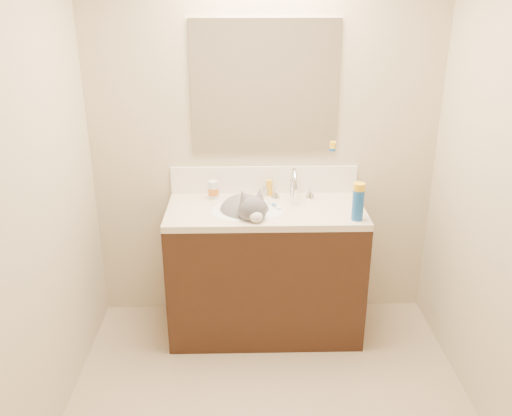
{
  "coord_description": "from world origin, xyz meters",
  "views": [
    {
      "loc": [
        -0.13,
        -2.07,
        2.09
      ],
      "look_at": [
        -0.06,
        0.92,
        0.88
      ],
      "focal_mm": 38.0,
      "sensor_mm": 36.0,
      "label": 1
    }
  ],
  "objects_px": {
    "vanity_cabinet": "(265,273)",
    "faucet": "(294,187)",
    "silver_jar": "(265,191)",
    "spray_can": "(358,205)",
    "pill_bottle": "(213,190)",
    "basin": "(246,221)",
    "amber_bottle": "(269,188)",
    "cat": "(246,213)"
  },
  "relations": [
    {
      "from": "amber_bottle",
      "to": "silver_jar",
      "type": "bearing_deg",
      "value": -176.0
    },
    {
      "from": "silver_jar",
      "to": "amber_bottle",
      "type": "relative_size",
      "value": 0.55
    },
    {
      "from": "spray_can",
      "to": "cat",
      "type": "bearing_deg",
      "value": 166.27
    },
    {
      "from": "amber_bottle",
      "to": "spray_can",
      "type": "distance_m",
      "value": 0.64
    },
    {
      "from": "vanity_cabinet",
      "to": "faucet",
      "type": "distance_m",
      "value": 0.58
    },
    {
      "from": "amber_bottle",
      "to": "spray_can",
      "type": "height_order",
      "value": "spray_can"
    },
    {
      "from": "silver_jar",
      "to": "pill_bottle",
      "type": "bearing_deg",
      "value": -172.12
    },
    {
      "from": "basin",
      "to": "amber_bottle",
      "type": "relative_size",
      "value": 4.35
    },
    {
      "from": "amber_bottle",
      "to": "spray_can",
      "type": "xyz_separation_m",
      "value": [
        0.49,
        -0.41,
        0.04
      ]
    },
    {
      "from": "cat",
      "to": "amber_bottle",
      "type": "relative_size",
      "value": 4.62
    },
    {
      "from": "spray_can",
      "to": "silver_jar",
      "type": "bearing_deg",
      "value": 141.72
    },
    {
      "from": "vanity_cabinet",
      "to": "faucet",
      "type": "bearing_deg",
      "value": 37.29
    },
    {
      "from": "pill_bottle",
      "to": "amber_bottle",
      "type": "xyz_separation_m",
      "value": [
        0.36,
        0.05,
        -0.01
      ]
    },
    {
      "from": "vanity_cabinet",
      "to": "silver_jar",
      "type": "height_order",
      "value": "silver_jar"
    },
    {
      "from": "pill_bottle",
      "to": "silver_jar",
      "type": "bearing_deg",
      "value": 7.88
    },
    {
      "from": "cat",
      "to": "spray_can",
      "type": "distance_m",
      "value": 0.67
    },
    {
      "from": "vanity_cabinet",
      "to": "pill_bottle",
      "type": "height_order",
      "value": "pill_bottle"
    },
    {
      "from": "basin",
      "to": "cat",
      "type": "height_order",
      "value": "cat"
    },
    {
      "from": "pill_bottle",
      "to": "silver_jar",
      "type": "xyz_separation_m",
      "value": [
        0.33,
        0.05,
        -0.03
      ]
    },
    {
      "from": "vanity_cabinet",
      "to": "basin",
      "type": "xyz_separation_m",
      "value": [
        -0.12,
        -0.03,
        0.38
      ]
    },
    {
      "from": "vanity_cabinet",
      "to": "cat",
      "type": "distance_m",
      "value": 0.45
    },
    {
      "from": "silver_jar",
      "to": "amber_bottle",
      "type": "xyz_separation_m",
      "value": [
        0.03,
        0.0,
        0.02
      ]
    },
    {
      "from": "silver_jar",
      "to": "spray_can",
      "type": "relative_size",
      "value": 0.31
    },
    {
      "from": "pill_bottle",
      "to": "amber_bottle",
      "type": "relative_size",
      "value": 1.12
    },
    {
      "from": "spray_can",
      "to": "amber_bottle",
      "type": "bearing_deg",
      "value": 140.02
    },
    {
      "from": "cat",
      "to": "spray_can",
      "type": "relative_size",
      "value": 2.62
    },
    {
      "from": "spray_can",
      "to": "basin",
      "type": "bearing_deg",
      "value": 165.86
    },
    {
      "from": "basin",
      "to": "silver_jar",
      "type": "distance_m",
      "value": 0.29
    },
    {
      "from": "silver_jar",
      "to": "spray_can",
      "type": "xyz_separation_m",
      "value": [
        0.51,
        -0.41,
        0.06
      ]
    },
    {
      "from": "pill_bottle",
      "to": "basin",
      "type": "bearing_deg",
      "value": -44.43
    },
    {
      "from": "faucet",
      "to": "cat",
      "type": "height_order",
      "value": "faucet"
    },
    {
      "from": "faucet",
      "to": "spray_can",
      "type": "xyz_separation_m",
      "value": [
        0.34,
        -0.33,
        0.01
      ]
    },
    {
      "from": "basin",
      "to": "amber_bottle",
      "type": "height_order",
      "value": "amber_bottle"
    },
    {
      "from": "pill_bottle",
      "to": "faucet",
      "type": "bearing_deg",
      "value": -3.72
    },
    {
      "from": "basin",
      "to": "pill_bottle",
      "type": "bearing_deg",
      "value": 135.57
    },
    {
      "from": "cat",
      "to": "spray_can",
      "type": "bearing_deg",
      "value": -30.45
    },
    {
      "from": "faucet",
      "to": "cat",
      "type": "distance_m",
      "value": 0.36
    },
    {
      "from": "pill_bottle",
      "to": "spray_can",
      "type": "xyz_separation_m",
      "value": [
        0.84,
        -0.36,
        0.03
      ]
    },
    {
      "from": "faucet",
      "to": "silver_jar",
      "type": "distance_m",
      "value": 0.2
    },
    {
      "from": "vanity_cabinet",
      "to": "spray_can",
      "type": "distance_m",
      "value": 0.77
    },
    {
      "from": "faucet",
      "to": "vanity_cabinet",
      "type": "bearing_deg",
      "value": -142.71
    },
    {
      "from": "pill_bottle",
      "to": "spray_can",
      "type": "distance_m",
      "value": 0.92
    }
  ]
}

